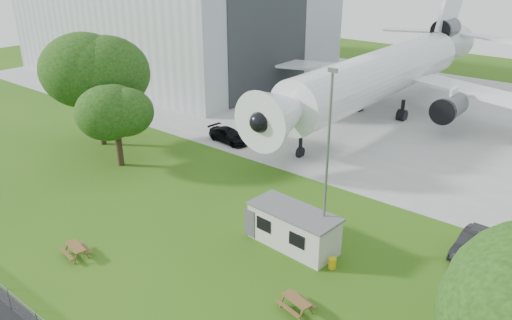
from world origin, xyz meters
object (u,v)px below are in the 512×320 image
Objects in this scene: hangar at (175,10)px; airliner at (387,70)px; picnic_east at (296,310)px; picnic_west at (77,256)px; site_cabin at (294,228)px.

airliner is (35.97, -0.14, -4.14)m from hangar.
airliner reaches higher than picnic_east.
hangar is at bearing 140.71° from picnic_west.
airliner is at bearing 105.36° from site_cabin.
airliner is 40.55m from picnic_west.
airliner is at bearing -0.22° from hangar.
hangar is 60.69m from picnic_east.
site_cabin reaches higher than picnic_west.
hangar reaches higher than picnic_west.
hangar reaches higher than airliner.
site_cabin is 3.80× the size of picnic_west.
picnic_east is at bearing 28.78° from picnic_west.
site_cabin is at bearing -74.64° from airliner.
picnic_west is (-10.07, -9.89, -1.31)m from site_cabin.
picnic_west and picnic_east have the same top height.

